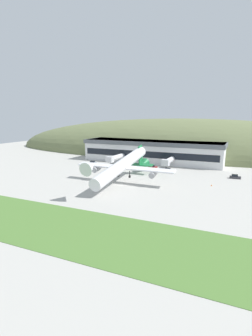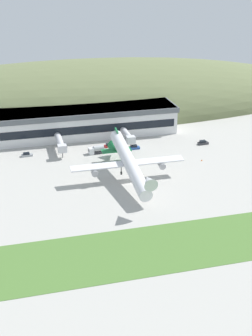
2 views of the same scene
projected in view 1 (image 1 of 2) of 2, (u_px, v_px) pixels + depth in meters
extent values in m
plane|color=#ADAAA3|center=(123.00, 185.00, 98.30)|extent=(335.67, 335.67, 0.00)
cube|color=#4C7533|center=(50.00, 224.00, 62.20)|extent=(302.10, 22.66, 0.08)
ellipsoid|color=#667047|center=(180.00, 153.00, 183.18)|extent=(273.95, 83.09, 47.51)
cube|color=silver|center=(153.00, 151.00, 147.82)|extent=(76.80, 21.56, 11.94)
cube|color=#565B60|center=(153.00, 142.00, 146.87)|extent=(78.00, 22.76, 2.15)
cube|color=black|center=(146.00, 154.00, 138.28)|extent=(73.73, 0.16, 3.34)
cylinder|color=silver|center=(117.00, 157.00, 137.43)|extent=(2.60, 15.31, 2.60)
cube|color=silver|center=(110.00, 160.00, 130.61)|extent=(3.38, 2.86, 2.86)
cylinder|color=slate|center=(110.00, 163.00, 131.44)|extent=(0.36, 0.36, 4.00)
cylinder|color=silver|center=(169.00, 161.00, 127.27)|extent=(2.60, 12.54, 2.60)
cube|color=silver|center=(165.00, 163.00, 121.67)|extent=(3.38, 2.86, 2.86)
cylinder|color=slate|center=(166.00, 167.00, 122.51)|extent=(0.36, 0.36, 4.00)
cylinder|color=silver|center=(122.00, 165.00, 98.21)|extent=(4.35, 40.00, 10.12)
cone|color=silver|center=(90.00, 167.00, 77.92)|extent=(4.26, 5.35, 4.91)
cone|color=#196B38|center=(143.00, 164.00, 118.90)|extent=(4.26, 6.21, 5.04)
cube|color=#196B38|center=(140.00, 155.00, 114.91)|extent=(0.50, 5.11, 8.94)
cube|color=#196B38|center=(140.00, 165.00, 115.93)|extent=(11.30, 3.06, 0.80)
cube|color=silver|center=(124.00, 167.00, 100.17)|extent=(39.78, 3.63, 0.97)
cylinder|color=#9E9EA3|center=(96.00, 169.00, 104.86)|extent=(2.30, 3.90, 2.80)
cylinder|color=#9E9EA3|center=(153.00, 174.00, 95.10)|extent=(2.30, 3.90, 2.80)
cylinder|color=#2D2D2D|center=(118.00, 173.00, 101.59)|extent=(0.28, 0.28, 2.20)
cylinder|color=#2D2D2D|center=(118.00, 175.00, 101.80)|extent=(0.45, 1.10, 1.10)
cylinder|color=#2D2D2D|center=(130.00, 174.00, 99.64)|extent=(0.28, 0.28, 2.20)
cylinder|color=#2D2D2D|center=(130.00, 177.00, 99.85)|extent=(0.45, 1.10, 1.10)
cylinder|color=#2D2D2D|center=(104.00, 175.00, 86.10)|extent=(0.22, 0.22, 1.98)
cylinder|color=#2D2D2D|center=(104.00, 178.00, 86.29)|extent=(0.30, 0.82, 0.82)
cube|color=#264C99|center=(168.00, 171.00, 121.39)|extent=(4.09, 1.81, 0.93)
cube|color=black|center=(168.00, 169.00, 121.31)|extent=(2.25, 1.53, 0.76)
cube|color=#333338|center=(235.00, 177.00, 107.73)|extent=(4.43, 2.13, 0.93)
cube|color=black|center=(235.00, 175.00, 107.65)|extent=(2.47, 1.74, 0.76)
cube|color=#B21E1E|center=(153.00, 167.00, 129.41)|extent=(4.60, 1.93, 0.84)
cube|color=black|center=(152.00, 166.00, 129.35)|extent=(2.55, 1.60, 0.68)
cube|color=#999EA3|center=(93.00, 163.00, 141.57)|extent=(4.48, 1.99, 0.83)
cube|color=black|center=(93.00, 162.00, 141.51)|extent=(2.50, 1.62, 0.68)
cube|color=silver|center=(132.00, 166.00, 127.76)|extent=(2.10, 2.52, 2.52)
cube|color=black|center=(130.00, 165.00, 128.03)|extent=(0.20, 2.05, 1.11)
cube|color=#38383D|center=(138.00, 168.00, 126.82)|extent=(4.28, 2.41, 0.90)
cylinder|color=#B7B7BC|center=(138.00, 165.00, 126.51)|extent=(4.08, 2.51, 2.29)
cube|color=orange|center=(211.00, 186.00, 96.42)|extent=(0.52, 0.52, 0.03)
cone|color=orange|center=(211.00, 185.00, 96.36)|extent=(0.40, 0.40, 0.55)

